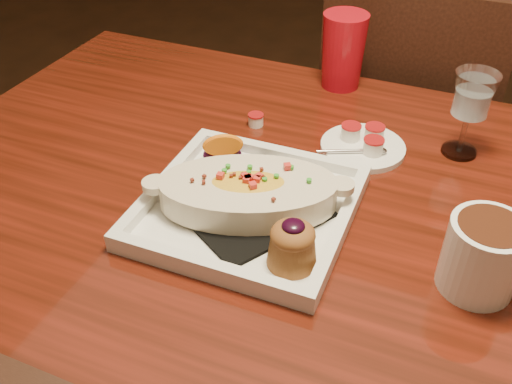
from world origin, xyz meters
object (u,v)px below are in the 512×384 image
at_px(chair_far, 402,139).
at_px(saucer, 363,145).
at_px(goblet, 472,99).
at_px(plate, 251,200).
at_px(table, 339,256).
at_px(red_tumbler, 343,51).
at_px(coffee_mug, 486,254).

xyz_separation_m(chair_far, saucer, (-0.02, -0.46, 0.25)).
bearing_deg(goblet, plate, -131.75).
xyz_separation_m(table, plate, (-0.13, -0.07, 0.13)).
height_order(plate, goblet, goblet).
height_order(goblet, red_tumbler, red_tumbler).
bearing_deg(coffee_mug, saucer, 116.04).
xyz_separation_m(plate, goblet, (0.27, 0.30, 0.07)).
distance_m(table, saucer, 0.21).
xyz_separation_m(coffee_mug, red_tumbler, (-0.32, 0.48, 0.02)).
bearing_deg(saucer, plate, -114.40).
bearing_deg(table, saucer, 95.98).
height_order(chair_far, plate, chair_far).
xyz_separation_m(coffee_mug, saucer, (-0.22, 0.26, -0.05)).
bearing_deg(table, red_tumbler, 107.36).
height_order(chair_far, goblet, chair_far).
bearing_deg(chair_far, saucer, 87.72).
bearing_deg(table, plate, -151.69).
height_order(plate, coffee_mug, coffee_mug).
bearing_deg(coffee_mug, plate, 163.10).
distance_m(plate, red_tumbler, 0.47).
relative_size(chair_far, red_tumbler, 6.10).
bearing_deg(red_tumbler, chair_far, 62.11).
relative_size(table, goblet, 9.92).
relative_size(goblet, saucer, 1.02).
relative_size(table, saucer, 10.12).
bearing_deg(chair_far, goblet, 109.31).
height_order(table, red_tumbler, red_tumbler).
bearing_deg(chair_far, coffee_mug, 105.78).
xyz_separation_m(table, saucer, (-0.02, 0.17, 0.11)).
xyz_separation_m(chair_far, red_tumbler, (-0.12, -0.23, 0.32)).
bearing_deg(red_tumbler, plate, -90.53).
bearing_deg(saucer, red_tumbler, 115.37).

